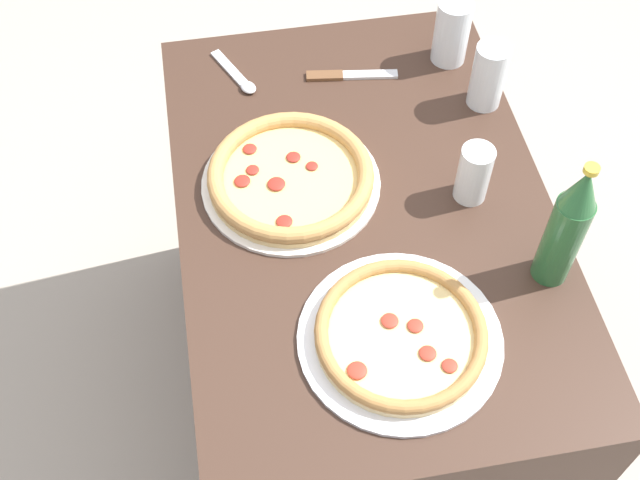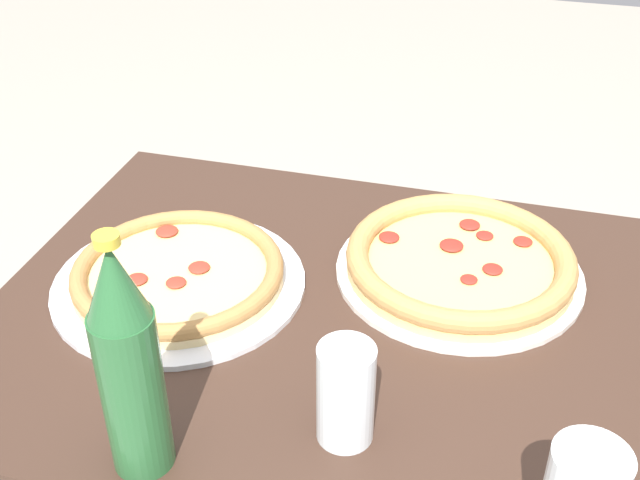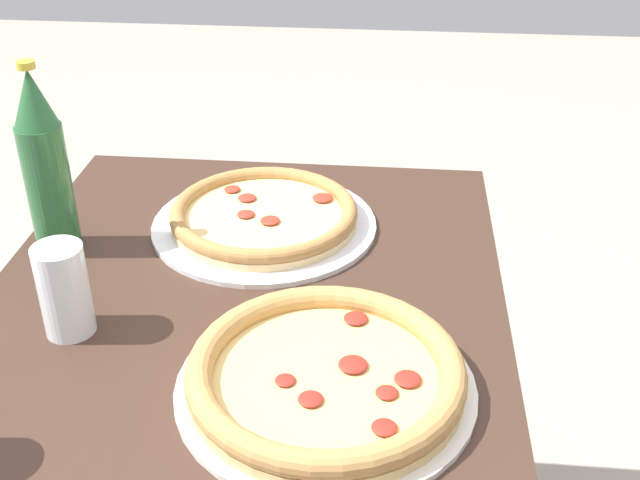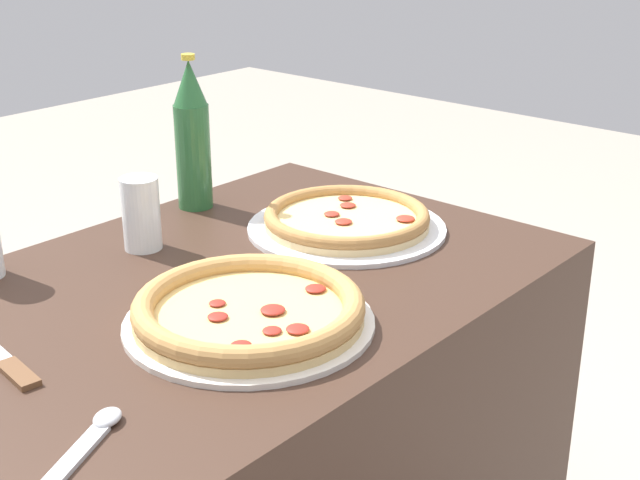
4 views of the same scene
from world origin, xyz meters
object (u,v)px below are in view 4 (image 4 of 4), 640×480
object	(u,v)px
pizza_salami	(249,311)
knife	(2,359)
beer_bottle	(192,136)
spoon	(91,438)
pizza_veggie	(347,220)
glass_iced_tea	(141,215)

from	to	relation	value
pizza_salami	knife	world-z (taller)	pizza_salami
beer_bottle	pizza_salami	bearing A→B (deg)	-123.45
pizza_salami	spoon	distance (m)	0.31
spoon	pizza_veggie	bearing A→B (deg)	16.02
glass_iced_tea	spoon	bearing A→B (deg)	-134.46
beer_bottle	spoon	distance (m)	0.76
pizza_veggie	glass_iced_tea	xyz separation A→B (m)	(-0.28, 0.20, 0.04)
pizza_salami	spoon	bearing A→B (deg)	-167.99
pizza_salami	beer_bottle	bearing A→B (deg)	56.55
pizza_veggie	glass_iced_tea	distance (m)	0.34
glass_iced_tea	beer_bottle	xyz separation A→B (m)	(0.19, 0.09, 0.08)
beer_bottle	knife	world-z (taller)	beer_bottle
pizza_salami	pizza_veggie	world-z (taller)	pizza_salami
glass_iced_tea	beer_bottle	distance (m)	0.22
glass_iced_tea	beer_bottle	size ratio (longest dim) A/B	0.43
pizza_veggie	glass_iced_tea	size ratio (longest dim) A/B	2.84
glass_iced_tea	pizza_salami	bearing A→B (deg)	-104.01
pizza_veggie	knife	size ratio (longest dim) A/B	1.76
glass_iced_tea	knife	world-z (taller)	glass_iced_tea
pizza_salami	pizza_veggie	xyz separation A→B (m)	(0.36, 0.13, -0.00)
knife	beer_bottle	bearing A→B (deg)	24.83
pizza_veggie	glass_iced_tea	world-z (taller)	glass_iced_tea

